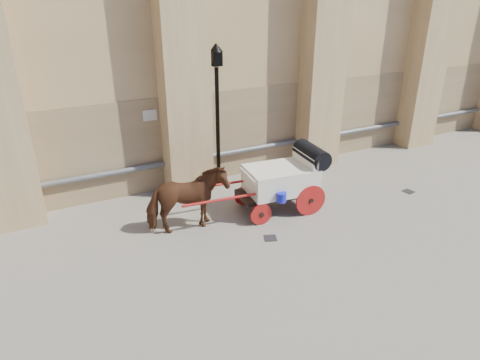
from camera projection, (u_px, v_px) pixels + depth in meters
ground at (272, 233)px, 11.43m from camera, size 90.00×90.00×0.00m
horse at (187, 200)px, 11.20m from camera, size 2.16×1.08×1.78m
carriage at (285, 177)px, 12.31m from camera, size 4.38×1.61×1.88m
street_lamp at (217, 112)px, 13.46m from camera, size 0.42×0.42×4.52m
drain_grate_near at (270, 238)px, 11.17m from camera, size 0.42×0.42×0.01m
drain_grate_far at (408, 192)px, 13.75m from camera, size 0.37×0.37×0.01m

